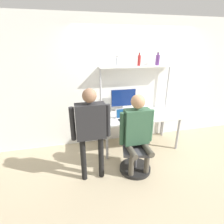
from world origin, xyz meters
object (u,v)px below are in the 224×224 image
at_px(laptop, 125,116).
at_px(bottle_red, 139,60).
at_px(bottle_clear, 117,62).
at_px(monitor, 123,99).
at_px(person_standing, 91,125).
at_px(cell_phone, 137,118).
at_px(bottle_purple, 158,60).
at_px(person_seated, 137,129).
at_px(office_chair, 135,155).

relative_size(laptop, bottle_red, 1.36).
bearing_deg(bottle_clear, monitor, -3.84).
height_order(person_standing, bottle_red, bottle_red).
xyz_separation_m(cell_phone, bottle_purple, (0.58, 0.45, 1.09)).
distance_m(monitor, cell_phone, 0.55).
bearing_deg(bottle_red, person_seated, -110.46).
bearing_deg(cell_phone, person_standing, -148.10).
bearing_deg(bottle_purple, office_chair, -128.15).
bearing_deg(office_chair, monitor, 86.28).
height_order(office_chair, person_seated, person_seated).
height_order(laptop, bottle_clear, bottle_clear).
xyz_separation_m(cell_phone, person_seated, (-0.23, -0.61, 0.09)).
distance_m(cell_phone, office_chair, 0.77).
bearing_deg(monitor, office_chair, -93.72).
xyz_separation_m(laptop, office_chair, (0.03, -0.61, -0.52)).
distance_m(laptop, bottle_clear, 1.09).
relative_size(monitor, person_standing, 0.36).
height_order(cell_phone, office_chair, office_chair).
bearing_deg(laptop, person_standing, -138.98).
bearing_deg(cell_phone, laptop, 172.42).
height_order(laptop, bottle_red, bottle_red).
relative_size(monitor, office_chair, 0.61).
relative_size(monitor, bottle_red, 2.14).
bearing_deg(person_standing, bottle_clear, 57.01).
xyz_separation_m(monitor, bottle_clear, (-0.15, 0.01, 0.77)).
bearing_deg(office_chair, laptop, 92.37).
distance_m(person_standing, bottle_red, 1.79).
xyz_separation_m(cell_phone, bottle_red, (0.16, 0.45, 1.09)).
bearing_deg(office_chair, person_seated, -103.42).
distance_m(person_standing, bottle_purple, 2.08).
relative_size(office_chair, person_standing, 0.59).
height_order(cell_phone, bottle_clear, bottle_clear).
bearing_deg(person_standing, person_seated, 0.55).
height_order(cell_phone, bottle_red, bottle_red).
height_order(monitor, office_chair, monitor).
bearing_deg(person_seated, monitor, 85.89).
bearing_deg(person_standing, bottle_purple, 34.09).
bearing_deg(cell_phone, monitor, 109.69).
distance_m(bottle_clear, bottle_red, 0.47).
xyz_separation_m(bottle_clear, bottle_red, (0.47, 0.00, 0.03)).
distance_m(person_seated, person_standing, 0.78).
bearing_deg(person_seated, laptop, 91.33).
relative_size(laptop, bottle_clear, 1.80).
xyz_separation_m(office_chair, bottle_red, (0.39, 1.02, 1.56)).
distance_m(person_standing, bottle_clear, 1.51).
bearing_deg(bottle_red, bottle_purple, 0.00).
xyz_separation_m(laptop, cell_phone, (0.25, -0.03, -0.05)).
distance_m(laptop, office_chair, 0.80).
distance_m(monitor, bottle_clear, 0.79).
height_order(laptop, person_standing, person_standing).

